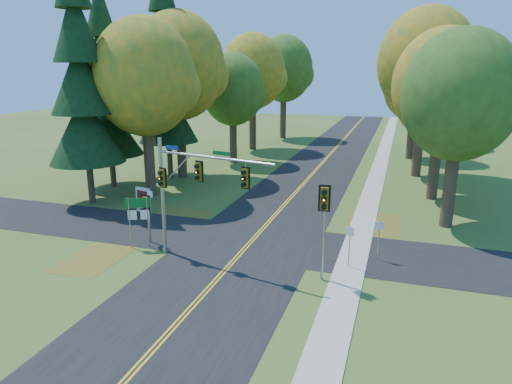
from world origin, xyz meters
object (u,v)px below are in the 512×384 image
(traffic_mast, at_px, (187,184))
(east_signal_pole, at_px, (324,209))
(info_kiosk, at_px, (143,200))
(route_sign_cluster, at_px, (138,212))

(traffic_mast, distance_m, east_signal_pole, 7.50)
(east_signal_pole, height_order, info_kiosk, east_signal_pole)
(info_kiosk, bearing_deg, traffic_mast, -29.55)
(traffic_mast, height_order, east_signal_pole, traffic_mast)
(route_sign_cluster, bearing_deg, east_signal_pole, -30.22)
(east_signal_pole, distance_m, route_sign_cluster, 11.12)
(east_signal_pole, bearing_deg, traffic_mast, 170.32)
(east_signal_pole, distance_m, info_kiosk, 16.46)
(east_signal_pole, xyz_separation_m, info_kiosk, (-14.46, 7.33, -2.86))
(east_signal_pole, height_order, route_sign_cluster, east_signal_pole)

